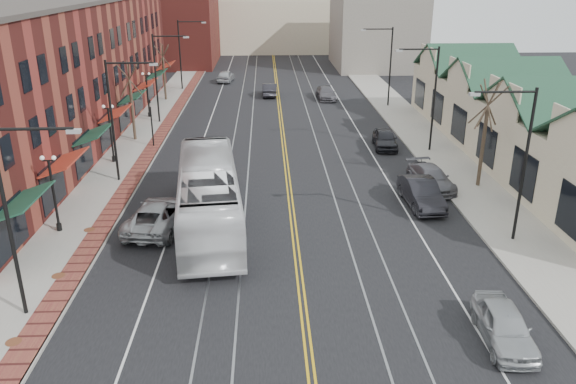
{
  "coord_description": "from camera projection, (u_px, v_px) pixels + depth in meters",
  "views": [
    {
      "loc": [
        -1.48,
        -20.2,
        13.25
      ],
      "look_at": [
        -0.31,
        8.5,
        2.0
      ],
      "focal_mm": 35.0,
      "sensor_mm": 36.0,
      "label": 1
    }
  ],
  "objects": [
    {
      "name": "backdrop_right",
      "position": [
        376.0,
        29.0,
        82.72
      ],
      "size": [
        12.0,
        16.0,
        11.0
      ],
      "primitive_type": "cube",
      "color": "slate",
      "rests_on": "ground"
    },
    {
      "name": "sidewalk_right",
      "position": [
        443.0,
        158.0,
        42.72
      ],
      "size": [
        4.0,
        120.0,
        0.15
      ],
      "primitive_type": "cube",
      "color": "gray",
      "rests_on": "ground"
    },
    {
      "name": "backdrop_left",
      "position": [
        169.0,
        17.0,
        85.64
      ],
      "size": [
        14.0,
        18.0,
        14.0
      ],
      "primitive_type": "cube",
      "color": "maroon",
      "rests_on": "ground"
    },
    {
      "name": "streetlight_r_0",
      "position": [
        518.0,
        150.0,
        27.85
      ],
      "size": [
        3.33,
        0.25,
        8.0
      ],
      "color": "black",
      "rests_on": "sidewalk_right"
    },
    {
      "name": "tree_left_far",
      "position": [
        164.0,
        71.0,
        61.08
      ],
      "size": [
        1.66,
        1.28,
        6.02
      ],
      "color": "#382B21",
      "rests_on": "sidewalk_left"
    },
    {
      "name": "sidewalk_left",
      "position": [
        125.0,
        162.0,
        41.8
      ],
      "size": [
        4.0,
        120.0,
        0.15
      ],
      "primitive_type": "cube",
      "color": "gray",
      "rests_on": "ground"
    },
    {
      "name": "streetlight_l_0",
      "position": [
        17.0,
        204.0,
        21.43
      ],
      "size": [
        3.33,
        0.25,
        8.0
      ],
      "color": "black",
      "rests_on": "sidewalk_left"
    },
    {
      "name": "lamppost_l_1",
      "position": [
        54.0,
        195.0,
        29.83
      ],
      "size": [
        0.84,
        0.28,
        4.27
      ],
      "color": "black",
      "rests_on": "sidewalk_left"
    },
    {
      "name": "streetlight_r_1",
      "position": [
        429.0,
        88.0,
        42.74
      ],
      "size": [
        3.33,
        0.25,
        8.0
      ],
      "color": "black",
      "rests_on": "sidewalk_right"
    },
    {
      "name": "streetlight_l_3",
      "position": [
        183.0,
        47.0,
        66.08
      ],
      "size": [
        3.33,
        0.25,
        8.0
      ],
      "color": "black",
      "rests_on": "sidewalk_left"
    },
    {
      "name": "distant_car_far",
      "position": [
        226.0,
        76.0,
        72.64
      ],
      "size": [
        2.31,
        4.62,
        1.51
      ],
      "primitive_type": "imported",
      "rotation": [
        0.0,
        0.0,
        3.02
      ],
      "color": "#B0B2B7",
      "rests_on": "ground"
    },
    {
      "name": "tree_right_mid",
      "position": [
        485.0,
        132.0,
        35.81
      ],
      "size": [
        1.9,
        1.46,
        6.93
      ],
      "color": "#382B21",
      "rests_on": "sidewalk_right"
    },
    {
      "name": "streetlight_l_1",
      "position": [
        118.0,
        109.0,
        36.31
      ],
      "size": [
        3.33,
        0.25,
        8.0
      ],
      "color": "black",
      "rests_on": "sidewalk_left"
    },
    {
      "name": "streetlight_l_2",
      "position": [
        160.0,
        69.0,
        51.2
      ],
      "size": [
        3.33,
        0.25,
        8.0
      ],
      "color": "black",
      "rests_on": "sidewalk_left"
    },
    {
      "name": "parked_car_b",
      "position": [
        421.0,
        193.0,
        33.93
      ],
      "size": [
        1.95,
        5.02,
        1.63
      ],
      "primitive_type": "imported",
      "rotation": [
        0.0,
        0.0,
        0.05
      ],
      "color": "black",
      "rests_on": "ground"
    },
    {
      "name": "ground",
      "position": [
        303.0,
        309.0,
        23.68
      ],
      "size": [
        160.0,
        160.0,
        0.0
      ],
      "primitive_type": "plane",
      "color": "black",
      "rests_on": "ground"
    },
    {
      "name": "parked_car_d",
      "position": [
        385.0,
        139.0,
        45.26
      ],
      "size": [
        2.12,
        4.52,
        1.5
      ],
      "primitive_type": "imported",
      "rotation": [
        0.0,
        0.0,
        -0.08
      ],
      "color": "black",
      "rests_on": "ground"
    },
    {
      "name": "streetlight_r_2",
      "position": [
        387.0,
        58.0,
        57.62
      ],
      "size": [
        3.33,
        0.25,
        8.0
      ],
      "color": "black",
      "rests_on": "sidewalk_right"
    },
    {
      "name": "parked_car_a",
      "position": [
        504.0,
        326.0,
        21.37
      ],
      "size": [
        1.97,
        4.3,
        1.43
      ],
      "primitive_type": "imported",
      "rotation": [
        0.0,
        0.0,
        -0.07
      ],
      "color": "#A8ACAF",
      "rests_on": "ground"
    },
    {
      "name": "traffic_signal",
      "position": [
        151.0,
        119.0,
        44.75
      ],
      "size": [
        0.18,
        0.15,
        3.8
      ],
      "color": "black",
      "rests_on": "sidewalk_left"
    },
    {
      "name": "distant_car_right",
      "position": [
        326.0,
        93.0,
        62.73
      ],
      "size": [
        2.11,
        4.81,
        1.38
      ],
      "primitive_type": "imported",
      "rotation": [
        0.0,
        0.0,
        0.04
      ],
      "color": "#58575D",
      "rests_on": "ground"
    },
    {
      "name": "parked_suv",
      "position": [
        158.0,
        215.0,
        30.92
      ],
      "size": [
        3.41,
        6.04,
        1.59
      ],
      "primitive_type": "imported",
      "rotation": [
        0.0,
        0.0,
        3.0
      ],
      "color": "#9EA2A5",
      "rests_on": "ground"
    },
    {
      "name": "backdrop_mid",
      "position": [
        272.0,
        25.0,
        101.12
      ],
      "size": [
        22.0,
        14.0,
        9.0
      ],
      "primitive_type": "cube",
      "color": "beige",
      "rests_on": "ground"
    },
    {
      "name": "distant_car_left",
      "position": [
        269.0,
        90.0,
        64.35
      ],
      "size": [
        1.65,
        4.46,
        1.46
      ],
      "primitive_type": "imported",
      "rotation": [
        0.0,
        0.0,
        3.17
      ],
      "color": "#232227",
      "rests_on": "ground"
    },
    {
      "name": "building_right",
      "position": [
        525.0,
        129.0,
        42.13
      ],
      "size": [
        8.0,
        36.0,
        4.6
      ],
      "primitive_type": "cube",
      "color": "beige",
      "rests_on": "ground"
    },
    {
      "name": "manhole_far",
      "position": [
        89.0,
        230.0,
        30.64
      ],
      "size": [
        0.6,
        0.6,
        0.02
      ],
      "primitive_type": "cylinder",
      "color": "#592D19",
      "rests_on": "sidewalk_left"
    },
    {
      "name": "lamppost_l_3",
      "position": [
        148.0,
        96.0,
        54.02
      ],
      "size": [
        0.84,
        0.28,
        4.27
      ],
      "color": "black",
      "rests_on": "sidewalk_left"
    },
    {
      "name": "lamppost_l_2",
      "position": [
        111.0,
        135.0,
        41.0
      ],
      "size": [
        0.84,
        0.28,
        4.27
      ],
      "color": "black",
      "rests_on": "sidewalk_left"
    },
    {
      "name": "manhole_near",
      "position": [
        14.0,
        342.0,
        21.34
      ],
      "size": [
        0.6,
        0.6,
        0.02
      ],
      "primitive_type": "cylinder",
      "color": "#592D19",
      "rests_on": "sidewalk_left"
    },
    {
      "name": "transit_bus",
      "position": [
        209.0,
        195.0,
        30.78
      ],
      "size": [
        4.52,
        13.53,
        3.7
      ],
      "primitive_type": "imported",
      "rotation": [
        0.0,
        0.0,
        3.25
      ],
      "color": "white",
      "rests_on": "ground"
    },
    {
      "name": "manhole_mid",
      "position": [
        58.0,
        276.0,
        25.99
      ],
      "size": [
        0.6,
        0.6,
        0.02
      ],
      "primitive_type": "cylinder",
      "color": "#592D19",
      "rests_on": "sidewalk_left"
    },
    {
      "name": "building_left",
      "position": [
        52.0,
        74.0,
        46.07
      ],
      "size": [
        10.0,
        50.0,
        11.0
      ],
      "primitive_type": "cube",
      "color": "maroon",
      "rests_on": "ground"
    },
    {
      "name": "parked_car_c",
      "position": [
        431.0,
        178.0,
        36.74
      ],
      "size": [
        2.66,
        5.13,
        1.42
      ],
      "primitive_type": "imported",
      "rotation": [
        0.0,
        0.0,
        0.14
      ],
      "color": "slate",
      "rests_on": "ground"
    },
    {
      "name": "tree_left_near",
      "position": [
        131.0,
        100.0,
        46.11
      ],
      "size": [
        1.78,
        1.37,
        6.48
      ],
      "color": "#382B21",
      "rests_on": "sidewalk_left"
    }
  ]
}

